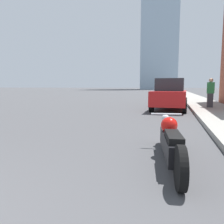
{
  "coord_description": "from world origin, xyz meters",
  "views": [
    {
      "loc": [
        2.77,
        -0.01,
        1.28
      ],
      "look_at": [
        1.0,
        6.39,
        0.5
      ],
      "focal_mm": 35.0,
      "sensor_mm": 36.0,
      "label": 1
    }
  ],
  "objects_px": {
    "parked_car_white": "(172,90)",
    "parked_car_silver": "(171,89)",
    "parked_car_red": "(170,95)",
    "pedestrian": "(210,93)",
    "motorcycle": "(171,141)"
  },
  "relations": [
    {
      "from": "parked_car_white",
      "to": "parked_car_silver",
      "type": "height_order",
      "value": "parked_car_silver"
    },
    {
      "from": "parked_car_red",
      "to": "pedestrian",
      "type": "xyz_separation_m",
      "value": [
        2.1,
        0.52,
        0.11
      ]
    },
    {
      "from": "motorcycle",
      "to": "pedestrian",
      "type": "bearing_deg",
      "value": 70.66
    },
    {
      "from": "motorcycle",
      "to": "parked_car_silver",
      "type": "xyz_separation_m",
      "value": [
        -0.22,
        31.83,
        0.52
      ]
    },
    {
      "from": "motorcycle",
      "to": "pedestrian",
      "type": "height_order",
      "value": "pedestrian"
    },
    {
      "from": "parked_car_red",
      "to": "pedestrian",
      "type": "distance_m",
      "value": 2.17
    },
    {
      "from": "parked_car_white",
      "to": "parked_car_silver",
      "type": "distance_m",
      "value": 10.76
    },
    {
      "from": "parked_car_white",
      "to": "parked_car_silver",
      "type": "relative_size",
      "value": 0.96
    },
    {
      "from": "pedestrian",
      "to": "motorcycle",
      "type": "bearing_deg",
      "value": -102.45
    },
    {
      "from": "parked_car_red",
      "to": "parked_car_white",
      "type": "xyz_separation_m",
      "value": [
        0.06,
        12.57,
        0.0
      ]
    },
    {
      "from": "motorcycle",
      "to": "parked_car_white",
      "type": "xyz_separation_m",
      "value": [
        -0.05,
        21.07,
        0.49
      ]
    },
    {
      "from": "motorcycle",
      "to": "parked_car_silver",
      "type": "height_order",
      "value": "parked_car_silver"
    },
    {
      "from": "motorcycle",
      "to": "parked_car_white",
      "type": "height_order",
      "value": "parked_car_white"
    },
    {
      "from": "parked_car_red",
      "to": "motorcycle",
      "type": "bearing_deg",
      "value": -85.86
    },
    {
      "from": "motorcycle",
      "to": "pedestrian",
      "type": "distance_m",
      "value": 9.26
    }
  ]
}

